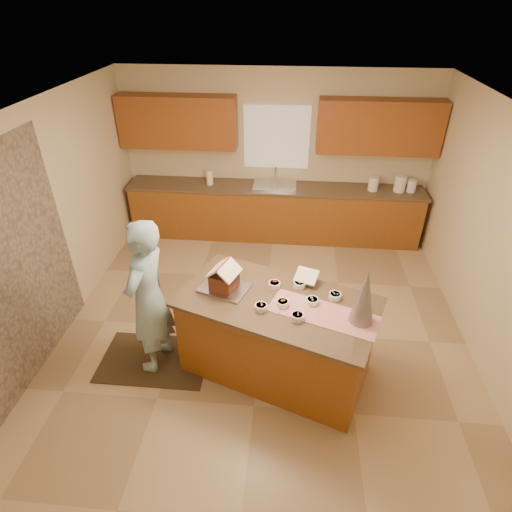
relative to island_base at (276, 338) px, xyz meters
The scene contains 28 objects.
floor 0.78m from the island_base, 108.27° to the left, with size 5.50×5.50×0.00m, color tan.
ceiling 2.32m from the island_base, 108.27° to the left, with size 5.50×5.50×0.00m, color silver.
wall_back 3.46m from the island_base, 93.36° to the left, with size 5.50×5.50×0.00m, color beige.
wall_front 2.34m from the island_base, 95.20° to the right, with size 5.50×5.50×0.00m, color beige.
wall_left 2.90m from the island_base, 167.57° to the left, with size 5.50×5.50×0.00m, color beige.
wall_right 2.54m from the island_base, 14.46° to the left, with size 5.50×5.50×0.00m, color beige.
stone_accent 2.80m from the island_base, behind, with size 2.50×2.50×0.00m, color gray.
window_curtain 3.52m from the island_base, 93.39° to the left, with size 1.05×0.03×1.00m, color white.
back_counter_base 3.05m from the island_base, 93.69° to the left, with size 4.80×0.60×0.88m, color brown.
back_counter_top 3.08m from the island_base, 93.69° to the left, with size 4.85×0.63×0.04m, color brown.
upper_cabinet_left 3.89m from the island_base, 118.89° to the left, with size 1.85×0.35×0.80m, color brown.
upper_cabinet_right 3.73m from the island_base, 66.83° to the left, with size 1.85×0.35×0.80m, color brown.
sink 3.08m from the island_base, 93.69° to the left, with size 0.70×0.45×0.12m, color silver.
faucet 3.28m from the island_base, 93.48° to the left, with size 0.03×0.03×0.28m, color silver.
island_base is the anchor object (origin of this frame).
island_top 0.49m from the island_base, ahead, with size 2.01×1.05×0.04m, color brown.
table_runner 0.71m from the island_base, 19.75° to the right, with size 1.07×0.38×0.01m, color #A90C12.
baking_tray 0.79m from the island_base, 165.44° to the left, with size 0.49×0.36×0.03m, color silver.
cookbook 0.75m from the island_base, 48.71° to the left, with size 0.24×0.02×0.19m, color white.
tinsel_tree 1.16m from the island_base, 16.09° to the right, with size 0.24×0.24×0.59m, color #B0AEBB.
rug 1.49m from the island_base, behind, with size 1.23×0.80×0.01m, color black.
boy 1.43m from the island_base, behind, with size 0.66×0.43×1.82m, color #8CB2C7.
canister_a 3.39m from the island_base, 65.62° to the left, with size 0.16×0.16×0.22m, color white.
canister_b 3.58m from the island_base, 59.49° to the left, with size 0.18×0.18×0.26m, color white.
canister_c 3.67m from the island_base, 56.97° to the left, with size 0.14×0.14×0.20m, color white.
paper_towel 3.35m from the island_base, 112.64° to the left, with size 0.11×0.11×0.24m, color white.
gingerbread_house 0.88m from the island_base, 165.44° to the left, with size 0.38×0.38×0.30m.
candy_bowls 0.57m from the island_base, ahead, with size 0.87×0.65×0.06m.
Camera 1 is at (0.28, -3.95, 3.68)m, focal length 29.44 mm.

